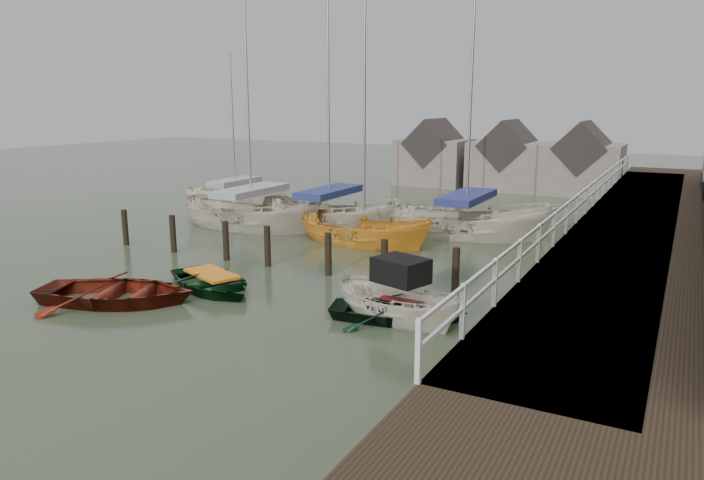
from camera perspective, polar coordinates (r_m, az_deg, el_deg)
The scene contains 13 objects.
ground at distance 18.70m, azimuth -10.03°, elevation -4.88°, with size 120.00×120.00×0.00m, color #2F3824.
pier at distance 24.48m, azimuth 23.69°, elevation 0.10°, with size 3.04×32.00×2.70m.
mooring_pilings at distance 21.52m, azimuth -7.50°, elevation -1.10°, with size 13.72×0.22×1.80m.
far_sheds at distance 41.41m, azimuth 13.79°, elevation 7.10°, with size 14.00×4.08×4.39m.
rowboat_red at distance 18.87m, azimuth -20.53°, elevation -5.35°, with size 3.16×4.42×0.92m, color #5B170D.
rowboat_green at distance 19.28m, azimuth -12.57°, elevation -4.47°, with size 2.63×3.68×0.76m, color black.
rowboat_dkgreen at distance 16.42m, azimuth 4.23°, elevation -7.21°, with size 2.52×3.53×0.73m, color black.
motorboat at distance 16.45m, azimuth 4.13°, elevation -6.75°, with size 4.15×2.56×2.33m.
sailboat_a at distance 28.38m, azimuth -9.07°, elevation 1.26°, with size 7.25×2.79×11.07m.
sailboat_b at distance 28.11m, azimuth -2.06°, elevation 1.31°, with size 6.96×2.72×12.88m.
sailboat_c at distance 25.02m, azimuth 1.10°, elevation -0.21°, with size 6.40×3.18×11.14m.
sailboat_d at distance 26.70m, azimuth 10.28°, elevation 0.51°, with size 7.48×3.66×12.37m.
sailboat_e at distance 33.96m, azimuth -10.50°, elevation 3.06°, with size 6.15×3.37×9.06m.
Camera 1 is at (11.17, -13.93, 5.54)m, focal length 32.00 mm.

